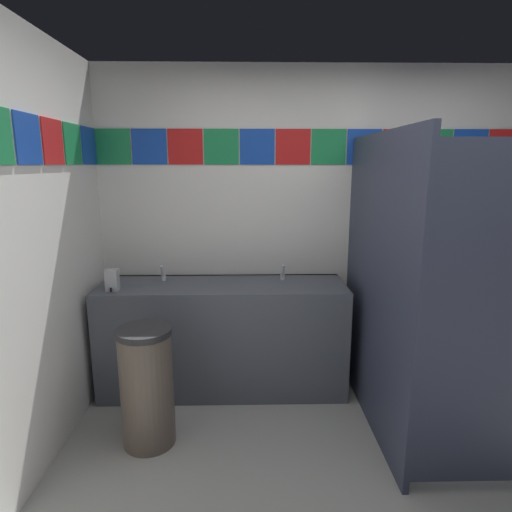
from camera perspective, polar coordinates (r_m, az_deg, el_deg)
wall_back at (r=3.60m, az=9.20°, el=4.03°), size 3.67×0.09×2.53m
vanity_counter at (r=3.45m, az=-4.37°, el=-10.49°), size 1.89×0.57×0.87m
faucet_left at (r=3.44m, az=-12.32°, el=-2.45°), size 0.04×0.10×0.14m
faucet_right at (r=3.39m, az=3.62°, el=-2.42°), size 0.04×0.10×0.14m
soap_dispenser at (r=3.28m, az=-18.69°, el=-3.09°), size 0.09×0.09×0.16m
stall_divider at (r=2.78m, az=20.50°, el=-5.00°), size 0.92×1.48×1.97m
toilet at (r=3.66m, az=21.76°, el=-12.38°), size 0.39×0.49×0.74m
trash_bin at (r=2.91m, az=-14.38°, el=-16.58°), size 0.34×0.34×0.78m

